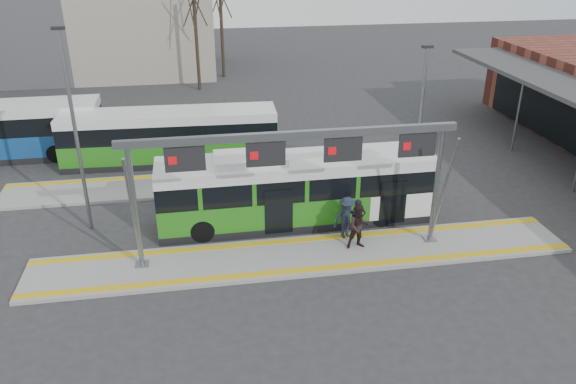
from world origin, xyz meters
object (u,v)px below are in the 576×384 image
object	(u,v)px
gantry	(296,158)
hero_bus	(296,190)
passenger_a	(358,219)
passenger_c	(347,218)
passenger_b	(359,226)

from	to	relation	value
gantry	hero_bus	xyz separation A→B (m)	(0.55, 2.97, -2.75)
hero_bus	passenger_a	world-z (taller)	hero_bus
passenger_c	gantry	bearing A→B (deg)	-173.79
hero_bus	passenger_a	xyz separation A→B (m)	(2.30, -2.18, -0.53)
passenger_a	gantry	bearing A→B (deg)	-159.51
hero_bus	passenger_b	bearing A→B (deg)	-56.03
gantry	passenger_a	bearing A→B (deg)	15.51
hero_bus	passenger_b	xyz separation A→B (m)	(2.09, -3.04, -0.42)
gantry	passenger_b	distance (m)	4.12
passenger_a	passenger_c	size ratio (longest dim) A/B	0.92
hero_bus	passenger_a	bearing A→B (deg)	-43.95
hero_bus	passenger_c	distance (m)	2.83
hero_bus	passenger_a	size ratio (longest dim) A/B	7.10
passenger_c	passenger_b	bearing A→B (deg)	-86.36
gantry	passenger_a	distance (m)	4.42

